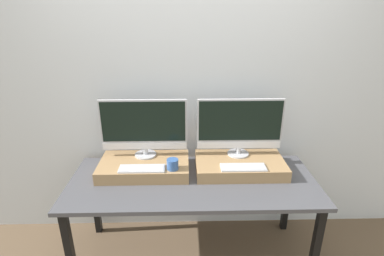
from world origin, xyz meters
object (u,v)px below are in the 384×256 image
Objects in this scene: mug at (173,164)px; keyboard_right at (243,167)px; keyboard_left at (142,169)px; monitor_left at (144,127)px; monitor_right at (240,126)px.

mug is 0.51m from keyboard_right.
mug reaches higher than keyboard_right.
mug is (0.22, 0.00, 0.03)m from keyboard_left.
monitor_left is 1.00× the size of monitor_right.
monitor_right is (0.51, 0.22, 0.21)m from mug.
keyboard_left and keyboard_right have the same top height.
keyboard_left is at bearing -163.07° from monitor_right.
monitor_right is (0.74, 0.00, 0.00)m from monitor_left.
monitor_left is at bearing 180.00° from monitor_right.
monitor_left is 0.81m from keyboard_right.
monitor_right reaches higher than keyboard_left.
monitor_left is 1.99× the size of keyboard_left.
monitor_left reaches higher than keyboard_right.
monitor_right is at bearing 0.00° from monitor_left.
monitor_left is 0.33m from keyboard_left.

